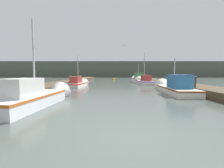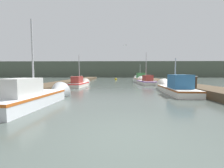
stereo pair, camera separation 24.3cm
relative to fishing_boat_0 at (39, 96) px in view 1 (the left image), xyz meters
The scene contains 14 objects.
ground_plane 5.71m from the fishing_boat_0, 42.25° to the right, with size 200.00×200.00×0.00m.
dock_left 12.39m from the fishing_boat_0, 100.76° to the left, with size 2.59×40.00×0.51m.
dock_right 16.23m from the fishing_boat_0, 48.58° to the left, with size 2.59×40.00×0.51m.
distant_shore_ridge 53.71m from the fishing_boat_0, 85.50° to the left, with size 120.00×16.00×5.67m.
fishing_boat_0 is the anchor object (origin of this frame).
fishing_boat_1 9.73m from the fishing_boat_0, 28.27° to the left, with size 1.89×6.28×3.22m.
fishing_boat_2 9.89m from the fishing_boat_0, 91.08° to the left, with size 1.67×4.87×4.00m.
fishing_boat_3 15.95m from the fishing_boat_0, 59.32° to the left, with size 2.04×5.27×4.91m.
fishing_boat_4 20.49m from the fishing_boat_0, 66.49° to the left, with size 1.81×6.28×3.51m.
mooring_piling_0 10.08m from the fishing_boat_0, 18.92° to the left, with size 0.34×0.34×1.35m.
mooring_piling_1 9.72m from the fishing_boat_0, 96.37° to the left, with size 0.30×0.30×1.22m.
mooring_piling_2 15.25m from the fishing_boat_0, 94.43° to the left, with size 0.30×0.30×1.20m.
channel_buoy 26.13m from the fishing_boat_0, 81.09° to the left, with size 0.56×0.56×1.06m.
seagull_lead 15.88m from the fishing_boat_0, 69.45° to the left, with size 0.54×0.37×0.12m.
Camera 1 is at (-0.54, -3.57, 1.58)m, focal length 24.00 mm.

